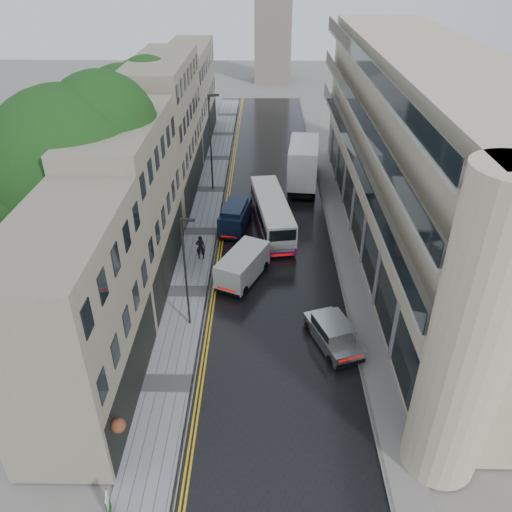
# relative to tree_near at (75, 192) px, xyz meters

# --- Properties ---
(road) EXTENTS (9.00, 85.00, 0.02)m
(road) POSITION_rel_tree_near_xyz_m (12.50, 7.50, -6.94)
(road) COLOR black
(road) RESTS_ON ground
(left_sidewalk) EXTENTS (2.70, 85.00, 0.12)m
(left_sidewalk) POSITION_rel_tree_near_xyz_m (6.65, 7.50, -6.89)
(left_sidewalk) COLOR gray
(left_sidewalk) RESTS_ON ground
(right_sidewalk) EXTENTS (1.80, 85.00, 0.12)m
(right_sidewalk) POSITION_rel_tree_near_xyz_m (17.90, 7.50, -6.89)
(right_sidewalk) COLOR slate
(right_sidewalk) RESTS_ON ground
(old_shop_row) EXTENTS (4.50, 56.00, 12.00)m
(old_shop_row) POSITION_rel_tree_near_xyz_m (3.05, 10.00, -0.95)
(old_shop_row) COLOR gray
(old_shop_row) RESTS_ON ground
(modern_block) EXTENTS (8.00, 40.00, 14.00)m
(modern_block) POSITION_rel_tree_near_xyz_m (22.80, 6.00, 0.05)
(modern_block) COLOR #C4B192
(modern_block) RESTS_ON ground
(tree_near) EXTENTS (10.56, 10.56, 13.89)m
(tree_near) POSITION_rel_tree_near_xyz_m (0.00, 0.00, 0.00)
(tree_near) COLOR black
(tree_near) RESTS_ON ground
(tree_far) EXTENTS (9.24, 9.24, 12.46)m
(tree_far) POSITION_rel_tree_near_xyz_m (0.30, 13.00, -0.72)
(tree_far) COLOR black
(tree_far) RESTS_ON ground
(cream_bus) EXTENTS (3.64, 9.94, 2.65)m
(cream_bus) POSITION_rel_tree_near_xyz_m (11.72, 5.42, -5.60)
(cream_bus) COLOR white
(cream_bus) RESTS_ON road
(white_lorry) EXTENTS (3.48, 8.85, 4.53)m
(white_lorry) POSITION_rel_tree_near_xyz_m (14.02, 15.20, -4.66)
(white_lorry) COLOR white
(white_lorry) RESTS_ON road
(silver_hatchback) EXTENTS (3.26, 4.71, 1.62)m
(silver_hatchback) POSITION_rel_tree_near_xyz_m (15.43, -7.50, -6.12)
(silver_hatchback) COLOR #A0A1A4
(silver_hatchback) RESTS_ON road
(white_van) EXTENTS (3.78, 5.12, 2.13)m
(white_van) POSITION_rel_tree_near_xyz_m (8.71, -0.27, -5.86)
(white_van) COLOR silver
(white_van) RESTS_ON road
(navy_van) EXTENTS (2.62, 4.89, 2.37)m
(navy_van) POSITION_rel_tree_near_xyz_m (8.25, 6.72, -5.74)
(navy_van) COLOR black
(navy_van) RESTS_ON road
(pedestrian) EXTENTS (0.70, 0.48, 1.87)m
(pedestrian) POSITION_rel_tree_near_xyz_m (7.04, 3.41, -5.89)
(pedestrian) COLOR black
(pedestrian) RESTS_ON left_sidewalk
(lamp_post_near) EXTENTS (0.82, 0.26, 7.20)m
(lamp_post_near) POSITION_rel_tree_near_xyz_m (7.17, -4.11, -3.23)
(lamp_post_near) COLOR black
(lamp_post_near) RESTS_ON left_sidewalk
(lamp_post_far) EXTENTS (1.01, 0.41, 8.78)m
(lamp_post_far) POSITION_rel_tree_near_xyz_m (6.79, 15.97, -2.43)
(lamp_post_far) COLOR black
(lamp_post_far) RESTS_ON left_sidewalk
(estate_sign) EXTENTS (0.22, 0.66, 1.09)m
(estate_sign) POSITION_rel_tree_near_xyz_m (5.45, -16.26, -6.28)
(estate_sign) COLOR white
(estate_sign) RESTS_ON left_sidewalk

